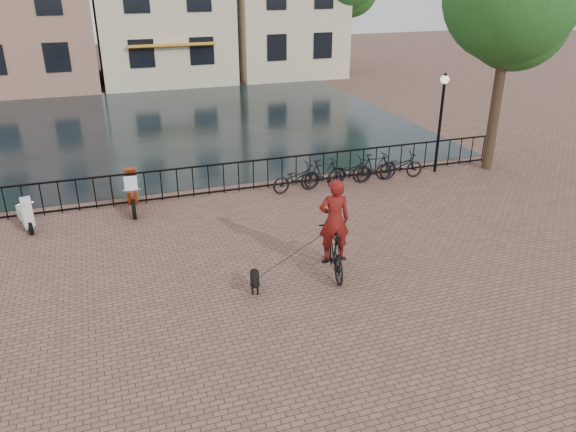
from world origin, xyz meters
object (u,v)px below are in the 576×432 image
object	(u,v)px
motorcycle	(132,188)
scooter	(24,209)
dog	(255,281)
lamp_post	(442,106)
cyclist	(334,233)

from	to	relation	value
motorcycle	scooter	bearing A→B (deg)	-168.48
dog	scooter	world-z (taller)	scooter
lamp_post	cyclist	world-z (taller)	lamp_post
lamp_post	cyclist	xyz separation A→B (m)	(-6.40, -5.58, -1.31)
scooter	lamp_post	bearing A→B (deg)	-14.78
scooter	dog	bearing A→B (deg)	-62.34
cyclist	scooter	distance (m)	8.86
motorcycle	scooter	size ratio (longest dim) A/B	1.48
cyclist	motorcycle	distance (m)	7.00
lamp_post	scooter	distance (m)	13.74
lamp_post	scooter	world-z (taller)	lamp_post
dog	cyclist	bearing A→B (deg)	20.18
lamp_post	scooter	xyz separation A→B (m)	(-13.61, -0.47, -1.79)
lamp_post	motorcycle	bearing A→B (deg)	-179.92
cyclist	motorcycle	xyz separation A→B (m)	(-4.23, 5.56, -0.38)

